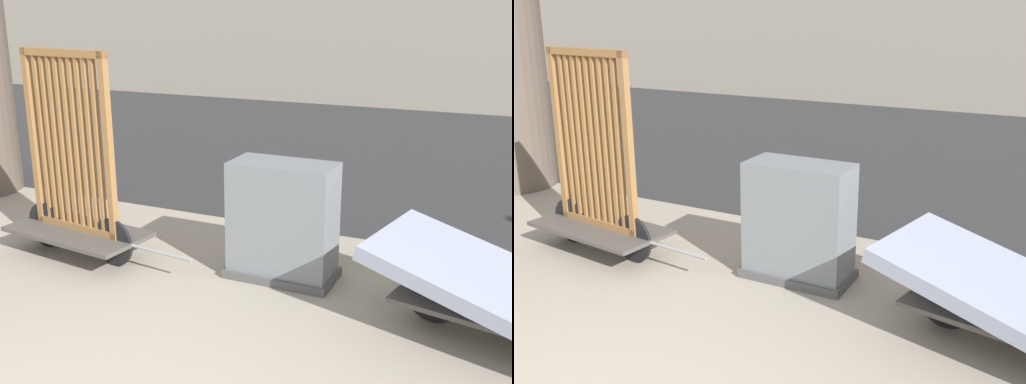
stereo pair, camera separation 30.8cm
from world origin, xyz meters
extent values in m
cube|color=#2D2D30|center=(0.00, 8.97, 0.00)|extent=(56.00, 9.23, 0.01)
cube|color=#4C4742|center=(-2.00, 2.71, 0.26)|extent=(1.55, 0.88, 0.04)
cylinder|color=black|center=(-1.52, 2.65, 0.24)|extent=(0.49, 0.09, 0.49)
cylinder|color=black|center=(-2.48, 2.76, 0.24)|extent=(0.49, 0.09, 0.49)
cylinder|color=gray|center=(-0.92, 2.58, 0.26)|extent=(0.70, 0.11, 0.03)
cube|color=olive|center=(-2.00, 2.71, 0.32)|extent=(1.10, 0.20, 0.07)
cube|color=olive|center=(-2.00, 2.71, 2.05)|extent=(1.10, 0.20, 0.07)
cube|color=olive|center=(-2.52, 2.77, 1.19)|extent=(0.08, 0.08, 1.80)
cube|color=olive|center=(-1.49, 2.65, 1.19)|extent=(0.08, 0.08, 1.80)
cube|color=olive|center=(-2.39, 2.75, 1.19)|extent=(0.04, 0.05, 1.73)
cube|color=olive|center=(-2.29, 2.74, 1.19)|extent=(0.04, 0.05, 1.73)
cube|color=olive|center=(-2.19, 2.73, 1.19)|extent=(0.04, 0.05, 1.73)
cube|color=olive|center=(-2.10, 2.72, 1.19)|extent=(0.04, 0.05, 1.73)
cube|color=olive|center=(-2.00, 2.71, 1.19)|extent=(0.04, 0.05, 1.73)
cube|color=olive|center=(-1.91, 2.70, 1.19)|extent=(0.04, 0.05, 1.73)
cube|color=olive|center=(-1.81, 2.68, 1.19)|extent=(0.04, 0.05, 1.73)
cube|color=olive|center=(-1.72, 2.67, 1.19)|extent=(0.04, 0.05, 1.73)
cube|color=olive|center=(-1.62, 2.66, 1.19)|extent=(0.04, 0.05, 1.73)
cube|color=#4C4742|center=(2.00, 2.71, 0.26)|extent=(1.60, 1.00, 0.04)
cylinder|color=black|center=(1.53, 2.80, 0.24)|extent=(0.49, 0.13, 0.49)
cube|color=#8C93A8|center=(2.00, 2.71, 0.45)|extent=(2.09, 1.45, 0.55)
cube|color=#4C4C4C|center=(0.10, 3.09, 0.04)|extent=(1.02, 0.54, 0.08)
cube|color=slate|center=(0.10, 3.09, 0.56)|extent=(0.96, 0.48, 1.12)
camera|label=1|loc=(2.02, -1.77, 2.44)|focal=42.00mm
camera|label=2|loc=(2.30, -1.63, 2.44)|focal=42.00mm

